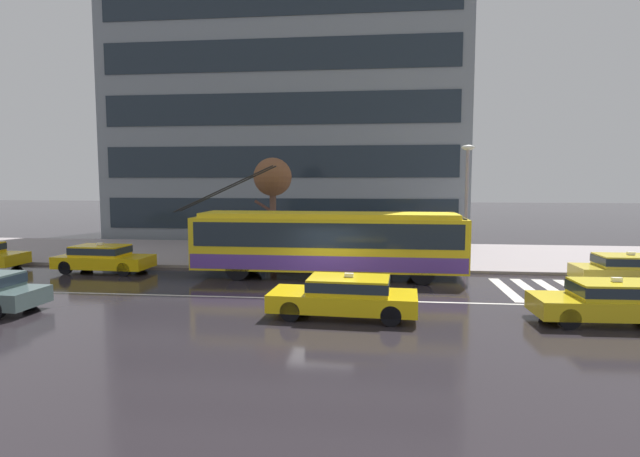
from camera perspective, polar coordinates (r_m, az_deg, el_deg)
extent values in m
plane|color=#262226|center=(19.72, 0.31, -7.11)|extent=(160.00, 160.00, 0.00)
cube|color=gray|center=(29.05, 2.29, -2.89)|extent=(80.00, 10.00, 0.14)
cube|color=beige|center=(21.47, 20.08, -6.40)|extent=(0.44, 4.40, 0.01)
cube|color=beige|center=(21.70, 22.40, -6.36)|extent=(0.44, 4.40, 0.01)
cube|color=beige|center=(21.96, 24.67, -6.30)|extent=(0.44, 4.40, 0.01)
cube|color=beige|center=(22.26, 26.88, -6.24)|extent=(0.44, 4.40, 0.01)
cube|color=beige|center=(22.59, 29.03, -6.17)|extent=(0.44, 4.40, 0.01)
cube|color=silver|center=(18.55, -0.08, -7.91)|extent=(72.00, 0.14, 0.01)
cube|color=yellow|center=(22.34, 0.90, -1.61)|extent=(11.81, 2.54, 2.25)
cube|color=yellow|center=(22.23, 0.91, 1.52)|extent=(11.10, 2.29, 0.20)
cube|color=#1E2833|center=(22.29, 0.90, -0.46)|extent=(11.34, 2.57, 1.03)
cube|color=#603C9D|center=(22.44, 0.90, -3.43)|extent=(11.70, 2.57, 0.63)
cube|color=#1E2833|center=(22.47, 15.91, -0.63)|extent=(0.14, 2.16, 1.12)
cube|color=black|center=(22.39, 15.57, 0.84)|extent=(0.17, 1.87, 0.28)
cylinder|color=black|center=(23.44, -10.34, 4.38)|extent=(4.55, 0.09, 2.10)
cylinder|color=black|center=(22.77, -10.86, 4.34)|extent=(4.55, 0.09, 2.10)
cylinder|color=black|center=(23.51, 10.96, -3.87)|extent=(1.04, 0.31, 1.04)
cylinder|color=black|center=(21.39, 11.39, -4.80)|extent=(1.04, 0.31, 1.04)
cylinder|color=black|center=(24.21, -7.78, -3.55)|extent=(1.04, 0.31, 1.04)
cylinder|color=black|center=(22.15, -9.18, -4.41)|extent=(1.04, 0.31, 1.04)
cylinder|color=black|center=(29.43, -30.86, -3.09)|extent=(0.62, 0.22, 0.62)
cube|color=yellow|center=(24.32, 31.75, -4.32)|extent=(4.61, 1.78, 0.55)
cube|color=yellow|center=(24.17, 31.41, -3.12)|extent=(2.49, 1.53, 0.48)
cube|color=#1E2833|center=(24.17, 31.42, -3.06)|extent=(2.54, 1.54, 0.31)
cube|color=silver|center=(24.13, 31.45, -2.39)|extent=(0.28, 0.16, 0.12)
cylinder|color=black|center=(24.46, 27.71, -4.54)|extent=(0.62, 0.20, 0.62)
cylinder|color=black|center=(23.03, 29.12, -5.19)|extent=(0.62, 0.20, 0.62)
cube|color=yellow|center=(16.19, 2.60, -8.07)|extent=(4.70, 2.08, 0.55)
cube|color=yellow|center=(16.06, 3.26, -6.31)|extent=(2.57, 1.70, 0.48)
cube|color=#1E2833|center=(16.05, 3.27, -6.22)|extent=(2.62, 1.72, 0.31)
cube|color=silver|center=(16.00, 3.27, -5.22)|extent=(0.29, 0.18, 0.12)
cylinder|color=black|center=(15.72, -3.35, -9.23)|extent=(0.63, 0.24, 0.62)
cylinder|color=black|center=(17.25, -2.13, -7.89)|extent=(0.63, 0.24, 0.62)
cylinder|color=black|center=(15.35, 7.94, -9.64)|extent=(0.63, 0.24, 0.62)
cylinder|color=black|center=(16.91, 8.11, -8.22)|extent=(0.63, 0.24, 0.62)
cube|color=yellow|center=(25.78, -23.00, -3.41)|extent=(4.43, 1.95, 0.55)
cube|color=yellow|center=(25.80, -23.37, -2.27)|extent=(2.42, 1.61, 0.48)
cube|color=#1E2833|center=(25.80, -23.37, -2.21)|extent=(2.46, 1.63, 0.31)
cube|color=silver|center=(25.77, -23.39, -1.58)|extent=(0.29, 0.17, 0.12)
cylinder|color=black|center=(25.76, -19.34, -3.74)|extent=(0.63, 0.23, 0.62)
cylinder|color=black|center=(24.42, -21.07, -4.29)|extent=(0.63, 0.23, 0.62)
cylinder|color=black|center=(27.23, -24.69, -3.45)|extent=(0.63, 0.23, 0.62)
cylinder|color=black|center=(25.97, -26.59, -3.94)|extent=(0.63, 0.23, 0.62)
cube|color=yellow|center=(17.74, 29.63, -7.59)|extent=(4.46, 1.88, 0.55)
cube|color=gold|center=(17.71, 30.23, -5.94)|extent=(2.43, 1.57, 0.48)
cube|color=#1E2833|center=(17.70, 30.23, -5.86)|extent=(2.47, 1.59, 0.31)
cube|color=silver|center=(17.65, 30.28, -4.95)|extent=(0.29, 0.17, 0.12)
cylinder|color=black|center=(16.52, 26.11, -9.06)|extent=(0.63, 0.22, 0.62)
cylinder|color=black|center=(17.92, 24.29, -7.88)|extent=(0.63, 0.22, 0.62)
cylinder|color=black|center=(19.95, -29.61, -6.78)|extent=(0.63, 0.23, 0.62)
cylinder|color=gray|center=(25.35, 0.68, -1.33)|extent=(0.08, 0.08, 2.30)
cylinder|color=gray|center=(25.91, -6.81, -1.22)|extent=(0.08, 0.08, 2.30)
cylinder|color=gray|center=(26.85, 1.00, -0.95)|extent=(0.08, 0.08, 2.30)
cylinder|color=gray|center=(27.37, -6.09, -0.86)|extent=(0.08, 0.08, 2.30)
cube|color=#99ADB2|center=(27.05, -2.58, -0.81)|extent=(3.22, 0.04, 1.84)
cube|color=#B2B2B7|center=(26.21, -2.84, 1.50)|extent=(3.69, 1.81, 0.08)
cube|color=brown|center=(26.78, -2.70, -2.49)|extent=(2.38, 0.36, 0.08)
cylinder|color=#534C51|center=(25.46, 4.38, -3.01)|extent=(0.14, 0.14, 0.81)
cylinder|color=#534C51|center=(25.48, 4.73, -3.00)|extent=(0.14, 0.14, 0.81)
cylinder|color=gray|center=(25.38, 4.57, -1.45)|extent=(0.41, 0.41, 0.58)
sphere|color=tan|center=(25.34, 4.57, -0.56)|extent=(0.21, 0.21, 0.21)
cone|color=gold|center=(25.29, 4.31, 0.08)|extent=(1.22, 1.22, 0.26)
cylinder|color=#333333|center=(25.34, 4.30, -1.04)|extent=(0.02, 0.02, 0.74)
cylinder|color=#2A282D|center=(25.01, 7.88, -3.16)|extent=(0.14, 0.14, 0.85)
cylinder|color=#2A282D|center=(24.86, 7.99, -3.22)|extent=(0.14, 0.14, 0.85)
cylinder|color=gray|center=(24.83, 7.96, -1.51)|extent=(0.44, 0.44, 0.63)
sphere|color=#D4898A|center=(24.79, 7.97, -0.53)|extent=(0.23, 0.23, 0.23)
cone|color=#288F4C|center=(24.64, 8.06, 0.12)|extent=(1.07, 1.07, 0.27)
cylinder|color=#333333|center=(24.70, 8.05, -1.10)|extent=(0.02, 0.02, 0.78)
cylinder|color=gray|center=(24.76, 16.05, 2.03)|extent=(0.16, 0.16, 5.52)
ellipsoid|color=silver|center=(24.77, 16.23, 8.70)|extent=(0.60, 0.32, 0.24)
cylinder|color=brown|center=(26.73, -5.27, 0.51)|extent=(0.34, 0.34, 3.71)
cylinder|color=brown|center=(26.81, -6.28, 2.46)|extent=(1.06, 0.26, 0.70)
cylinder|color=brown|center=(27.17, -5.98, 4.59)|extent=(1.01, 1.09, 1.11)
cylinder|color=brown|center=(26.30, -5.99, 4.64)|extent=(0.67, 0.95, 1.34)
sphere|color=brown|center=(26.63, -5.32, 5.78)|extent=(1.99, 1.99, 1.99)
cube|color=gray|center=(41.92, -3.29, 19.18)|extent=(25.86, 11.48, 28.46)
cube|color=#1E2833|center=(35.13, -4.75, 1.64)|extent=(24.31, 0.06, 2.13)
cube|color=#1E2833|center=(35.07, -4.80, 7.45)|extent=(24.31, 0.06, 2.13)
cube|color=#1E2833|center=(35.37, -4.84, 13.22)|extent=(24.31, 0.06, 2.13)
cube|color=#1E2833|center=(36.03, -4.89, 18.83)|extent=(24.31, 0.06, 2.13)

